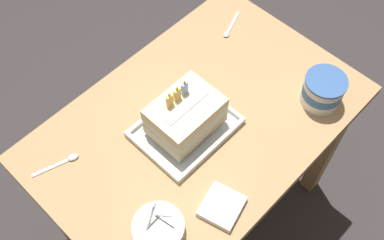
{
  "coord_description": "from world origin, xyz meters",
  "views": [
    {
      "loc": [
        -0.58,
        -0.53,
        2.0
      ],
      "look_at": [
        -0.02,
        0.0,
        0.78
      ],
      "focal_mm": 44.46,
      "sensor_mm": 36.0,
      "label": 1
    }
  ],
  "objects_px": {
    "bowl_stack": "(159,228)",
    "ice_cream_tub": "(323,90)",
    "birthday_cake": "(185,115)",
    "napkin_pile": "(222,207)",
    "serving_spoon_by_bowls": "(66,160)",
    "foil_tray": "(186,128)",
    "serving_spoon_near_tray": "(229,30)"
  },
  "relations": [
    {
      "from": "ice_cream_tub",
      "to": "bowl_stack",
      "type": "bearing_deg",
      "value": 175.05
    },
    {
      "from": "serving_spoon_near_tray",
      "to": "napkin_pile",
      "type": "distance_m",
      "value": 0.67
    },
    {
      "from": "bowl_stack",
      "to": "ice_cream_tub",
      "type": "distance_m",
      "value": 0.66
    },
    {
      "from": "bowl_stack",
      "to": "birthday_cake",
      "type": "bearing_deg",
      "value": 31.85
    },
    {
      "from": "foil_tray",
      "to": "serving_spoon_by_bowls",
      "type": "bearing_deg",
      "value": 151.34
    },
    {
      "from": "bowl_stack",
      "to": "ice_cream_tub",
      "type": "xyz_separation_m",
      "value": [
        0.66,
        -0.06,
        0.03
      ]
    },
    {
      "from": "foil_tray",
      "to": "serving_spoon_near_tray",
      "type": "bearing_deg",
      "value": 23.79
    },
    {
      "from": "serving_spoon_by_bowls",
      "to": "napkin_pile",
      "type": "distance_m",
      "value": 0.48
    },
    {
      "from": "serving_spoon_near_tray",
      "to": "serving_spoon_by_bowls",
      "type": "distance_m",
      "value": 0.72
    },
    {
      "from": "birthday_cake",
      "to": "bowl_stack",
      "type": "distance_m",
      "value": 0.34
    },
    {
      "from": "bowl_stack",
      "to": "napkin_pile",
      "type": "xyz_separation_m",
      "value": [
        0.17,
        -0.08,
        -0.01
      ]
    },
    {
      "from": "napkin_pile",
      "to": "serving_spoon_by_bowls",
      "type": "bearing_deg",
      "value": 116.15
    },
    {
      "from": "bowl_stack",
      "to": "foil_tray",
      "type": "bearing_deg",
      "value": 31.82
    },
    {
      "from": "bowl_stack",
      "to": "napkin_pile",
      "type": "bearing_deg",
      "value": -24.89
    },
    {
      "from": "birthday_cake",
      "to": "ice_cream_tub",
      "type": "bearing_deg",
      "value": -31.58
    },
    {
      "from": "ice_cream_tub",
      "to": "napkin_pile",
      "type": "xyz_separation_m",
      "value": [
        -0.49,
        -0.02,
        -0.04
      ]
    },
    {
      "from": "ice_cream_tub",
      "to": "napkin_pile",
      "type": "distance_m",
      "value": 0.49
    },
    {
      "from": "foil_tray",
      "to": "serving_spoon_near_tray",
      "type": "distance_m",
      "value": 0.44
    },
    {
      "from": "serving_spoon_by_bowls",
      "to": "napkin_pile",
      "type": "height_order",
      "value": "napkin_pile"
    },
    {
      "from": "serving_spoon_near_tray",
      "to": "napkin_pile",
      "type": "xyz_separation_m",
      "value": [
        -0.51,
        -0.43,
        0.01
      ]
    },
    {
      "from": "serving_spoon_by_bowls",
      "to": "napkin_pile",
      "type": "relative_size",
      "value": 1.06
    },
    {
      "from": "foil_tray",
      "to": "ice_cream_tub",
      "type": "distance_m",
      "value": 0.44
    },
    {
      "from": "bowl_stack",
      "to": "serving_spoon_near_tray",
      "type": "xyz_separation_m",
      "value": [
        0.68,
        0.35,
        -0.02
      ]
    },
    {
      "from": "serving_spoon_by_bowls",
      "to": "foil_tray",
      "type": "bearing_deg",
      "value": -28.66
    },
    {
      "from": "bowl_stack",
      "to": "napkin_pile",
      "type": "distance_m",
      "value": 0.19
    },
    {
      "from": "birthday_cake",
      "to": "napkin_pile",
      "type": "xyz_separation_m",
      "value": [
        -0.11,
        -0.25,
        -0.07
      ]
    },
    {
      "from": "ice_cream_tub",
      "to": "serving_spoon_by_bowls",
      "type": "bearing_deg",
      "value": 149.76
    },
    {
      "from": "serving_spoon_by_bowls",
      "to": "napkin_pile",
      "type": "bearing_deg",
      "value": -63.85
    },
    {
      "from": "ice_cream_tub",
      "to": "birthday_cake",
      "type": "bearing_deg",
      "value": 148.42
    },
    {
      "from": "bowl_stack",
      "to": "serving_spoon_by_bowls",
      "type": "height_order",
      "value": "bowl_stack"
    },
    {
      "from": "foil_tray",
      "to": "birthday_cake",
      "type": "relative_size",
      "value": 1.42
    },
    {
      "from": "birthday_cake",
      "to": "serving_spoon_by_bowls",
      "type": "xyz_separation_m",
      "value": [
        -0.32,
        0.18,
        -0.08
      ]
    }
  ]
}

